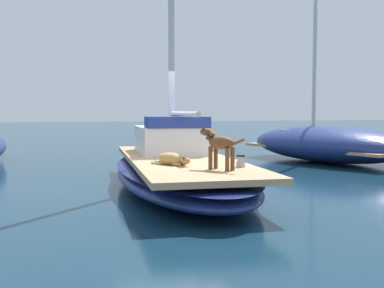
# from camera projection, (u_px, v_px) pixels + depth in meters

# --- Properties ---
(ground_plane) EXTENTS (120.00, 120.00, 0.00)m
(ground_plane) POSITION_uv_depth(u_px,v_px,m) (179.00, 189.00, 9.81)
(ground_plane) COLOR #143347
(sailboat_main) EXTENTS (2.83, 7.34, 0.66)m
(sailboat_main) POSITION_uv_depth(u_px,v_px,m) (179.00, 173.00, 9.78)
(sailboat_main) COLOR navy
(sailboat_main) RESTS_ON ground
(cabin_house) EXTENTS (1.50, 2.28, 0.84)m
(cabin_house) POSITION_uv_depth(u_px,v_px,m) (170.00, 138.00, 10.82)
(cabin_house) COLOR silver
(cabin_house) RESTS_ON sailboat_main
(dog_tan) EXTENTS (0.57, 0.85, 0.22)m
(dog_tan) POSITION_uv_depth(u_px,v_px,m) (172.00, 159.00, 8.43)
(dog_tan) COLOR tan
(dog_tan) RESTS_ON sailboat_main
(dog_brown) EXTENTS (0.55, 0.85, 0.70)m
(dog_brown) POSITION_uv_depth(u_px,v_px,m) (219.00, 144.00, 7.75)
(dog_brown) COLOR brown
(dog_brown) RESTS_ON sailboat_main
(deck_winch) EXTENTS (0.16, 0.16, 0.21)m
(deck_winch) POSITION_uv_depth(u_px,v_px,m) (241.00, 161.00, 8.13)
(deck_winch) COLOR #B7B7BC
(deck_winch) RESTS_ON sailboat_main
(coiled_rope) EXTENTS (0.32, 0.32, 0.04)m
(coiled_rope) POSITION_uv_depth(u_px,v_px,m) (160.00, 162.00, 8.67)
(coiled_rope) COLOR beige
(coiled_rope) RESTS_ON sailboat_main
(moored_boat_starboard_side) EXTENTS (4.47, 6.54, 6.46)m
(moored_boat_starboard_side) POSITION_uv_depth(u_px,v_px,m) (328.00, 143.00, 14.99)
(moored_boat_starboard_side) COLOR navy
(moored_boat_starboard_side) RESTS_ON ground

